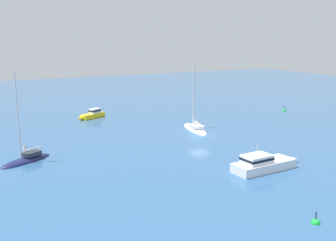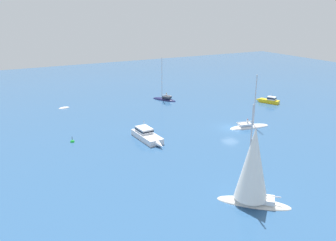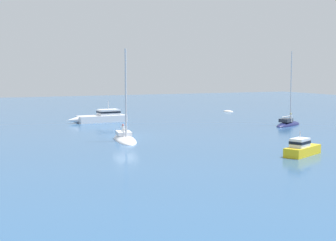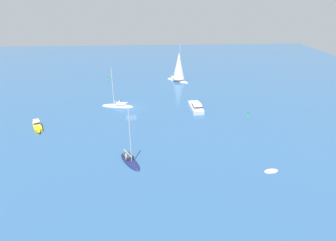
{
  "view_description": "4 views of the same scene",
  "coord_description": "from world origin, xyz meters",
  "px_view_note": "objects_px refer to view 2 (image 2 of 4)",
  "views": [
    {
      "loc": [
        44.6,
        -27.86,
        13.21
      ],
      "look_at": [
        1.04,
        -5.34,
        2.75
      ],
      "focal_mm": 42.66,
      "sensor_mm": 36.0,
      "label": 1
    },
    {
      "loc": [
        36.48,
        45.47,
        19.99
      ],
      "look_at": [
        10.42,
        -3.72,
        1.9
      ],
      "focal_mm": 37.27,
      "sensor_mm": 36.0,
      "label": 2
    },
    {
      "loc": [
        -51.88,
        18.08,
        7.25
      ],
      "look_at": [
        8.02,
        -8.6,
        0.6
      ],
      "focal_mm": 54.48,
      "sensor_mm": 36.0,
      "label": 3
    },
    {
      "loc": [
        5.15,
        -59.85,
        24.77
      ],
      "look_at": [
        8.11,
        -11.99,
        2.14
      ],
      "focal_mm": 29.37,
      "sensor_mm": 36.0,
      "label": 4
    }
  ],
  "objects_px": {
    "ketch": "(249,126)",
    "skiff": "(64,108)",
    "mooring_buoy": "(72,142)",
    "sailboat": "(164,99)",
    "sloop": "(253,169)",
    "powerboat": "(147,135)",
    "motor_cruiser": "(269,100)"
  },
  "relations": [
    {
      "from": "ketch",
      "to": "sloop",
      "type": "relative_size",
      "value": 0.85
    },
    {
      "from": "skiff",
      "to": "mooring_buoy",
      "type": "height_order",
      "value": "mooring_buoy"
    },
    {
      "from": "sailboat",
      "to": "sloop",
      "type": "relative_size",
      "value": 0.88
    },
    {
      "from": "motor_cruiser",
      "to": "sloop",
      "type": "height_order",
      "value": "sloop"
    },
    {
      "from": "sailboat",
      "to": "motor_cruiser",
      "type": "bearing_deg",
      "value": -153.34
    },
    {
      "from": "ketch",
      "to": "powerboat",
      "type": "bearing_deg",
      "value": -179.15
    },
    {
      "from": "ketch",
      "to": "sailboat",
      "type": "bearing_deg",
      "value": 110.78
    },
    {
      "from": "sailboat",
      "to": "skiff",
      "type": "xyz_separation_m",
      "value": [
        21.58,
        -3.9,
        -0.16
      ]
    },
    {
      "from": "sailboat",
      "to": "skiff",
      "type": "distance_m",
      "value": 21.93
    },
    {
      "from": "skiff",
      "to": "motor_cruiser",
      "type": "bearing_deg",
      "value": 147.52
    },
    {
      "from": "powerboat",
      "to": "mooring_buoy",
      "type": "relative_size",
      "value": 6.8
    },
    {
      "from": "sailboat",
      "to": "sloop",
      "type": "height_order",
      "value": "sloop"
    },
    {
      "from": "motor_cruiser",
      "to": "powerboat",
      "type": "relative_size",
      "value": 0.62
    },
    {
      "from": "motor_cruiser",
      "to": "sailboat",
      "type": "bearing_deg",
      "value": 30.11
    },
    {
      "from": "motor_cruiser",
      "to": "sailboat",
      "type": "relative_size",
      "value": 0.52
    },
    {
      "from": "motor_cruiser",
      "to": "powerboat",
      "type": "distance_m",
      "value": 33.81
    },
    {
      "from": "ketch",
      "to": "skiff",
      "type": "height_order",
      "value": "ketch"
    },
    {
      "from": "ketch",
      "to": "sloop",
      "type": "distance_m",
      "value": 25.72
    },
    {
      "from": "sloop",
      "to": "powerboat",
      "type": "relative_size",
      "value": 1.36
    },
    {
      "from": "skiff",
      "to": "sloop",
      "type": "bearing_deg",
      "value": 91.62
    },
    {
      "from": "motor_cruiser",
      "to": "sloop",
      "type": "relative_size",
      "value": 0.46
    },
    {
      "from": "sloop",
      "to": "mooring_buoy",
      "type": "bearing_deg",
      "value": -21.06
    },
    {
      "from": "ketch",
      "to": "skiff",
      "type": "xyz_separation_m",
      "value": [
        26.0,
        -27.62,
        -0.16
      ]
    },
    {
      "from": "sailboat",
      "to": "powerboat",
      "type": "height_order",
      "value": "sailboat"
    },
    {
      "from": "ketch",
      "to": "sailboat",
      "type": "distance_m",
      "value": 24.13
    },
    {
      "from": "sailboat",
      "to": "ketch",
      "type": "bearing_deg",
      "value": 161.42
    },
    {
      "from": "mooring_buoy",
      "to": "powerboat",
      "type": "bearing_deg",
      "value": 157.64
    },
    {
      "from": "motor_cruiser",
      "to": "sloop",
      "type": "distance_m",
      "value": 43.45
    },
    {
      "from": "sloop",
      "to": "mooring_buoy",
      "type": "height_order",
      "value": "sloop"
    },
    {
      "from": "powerboat",
      "to": "skiff",
      "type": "distance_m",
      "value": 25.82
    },
    {
      "from": "mooring_buoy",
      "to": "sailboat",
      "type": "bearing_deg",
      "value": -146.52
    },
    {
      "from": "ketch",
      "to": "mooring_buoy",
      "type": "relative_size",
      "value": 7.91
    }
  ]
}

